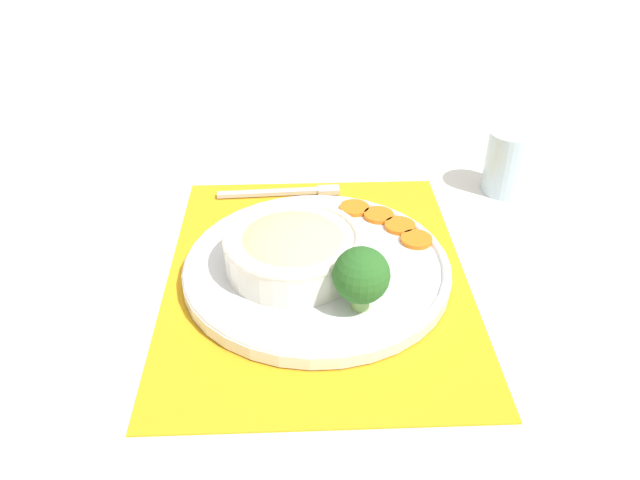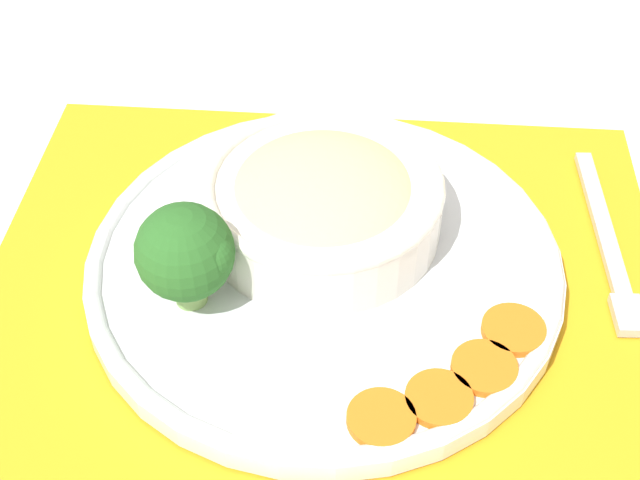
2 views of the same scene
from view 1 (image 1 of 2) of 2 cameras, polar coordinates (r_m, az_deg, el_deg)
name	(u,v)px [view 1 (image 1 of 2)]	position (r m, az deg, el deg)	size (l,w,h in m)	color
ground_plane	(317,276)	(0.78, -0.28, -3.35)	(4.00, 4.00, 0.00)	white
placemat	(317,275)	(0.77, -0.28, -3.23)	(0.51, 0.42, 0.00)	orange
plate	(317,267)	(0.77, -0.28, -2.44)	(0.33, 0.33, 0.02)	silver
bowl	(293,248)	(0.74, -2.45, -0.78)	(0.17, 0.17, 0.05)	silver
broccoli_floret	(362,275)	(0.67, 3.82, -3.23)	(0.06, 0.06, 0.08)	#84AD5B
carrot_slice_near	(416,240)	(0.81, 8.81, 0.04)	(0.04, 0.04, 0.01)	orange
carrot_slice_middle	(400,226)	(0.83, 7.31, 1.30)	(0.04, 0.04, 0.01)	orange
carrot_slice_far	(379,215)	(0.85, 5.39, 2.28)	(0.04, 0.04, 0.01)	orange
carrot_slice_extra	(354,208)	(0.87, 3.17, 2.93)	(0.04, 0.04, 0.01)	orange
water_glass	(508,165)	(0.98, 16.85, 6.57)	(0.07, 0.07, 0.10)	silver
fork	(291,192)	(0.94, -2.65, 4.44)	(0.03, 0.18, 0.01)	#B7B7BC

